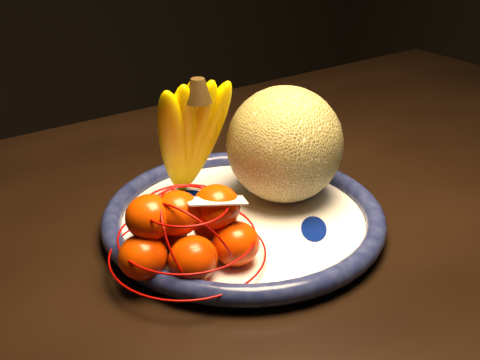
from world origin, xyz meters
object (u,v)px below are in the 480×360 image
dining_table (321,223)px  cantaloupe (285,144)px  mandarin_bag (187,233)px  banana_bunch (188,134)px  fruit_bowl (244,217)px

dining_table → cantaloupe: cantaloupe is taller
mandarin_bag → banana_bunch: bearing=62.4°
banana_bunch → mandarin_bag: size_ratio=0.83×
fruit_bowl → mandarin_bag: (-0.11, -0.06, 0.04)m
dining_table → fruit_bowl: 0.23m
banana_bunch → fruit_bowl: bearing=-59.6°
banana_bunch → mandarin_bag: (-0.07, -0.14, -0.07)m
fruit_bowl → mandarin_bag: mandarin_bag is taller
cantaloupe → banana_bunch: (-0.13, 0.06, 0.02)m
cantaloupe → mandarin_bag: bearing=-157.8°
fruit_bowl → banana_bunch: (-0.04, 0.08, 0.11)m
fruit_bowl → cantaloupe: cantaloupe is taller
fruit_bowl → cantaloupe: 0.12m
fruit_bowl → banana_bunch: banana_bunch is taller
cantaloupe → mandarin_bag: (-0.20, -0.08, -0.04)m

